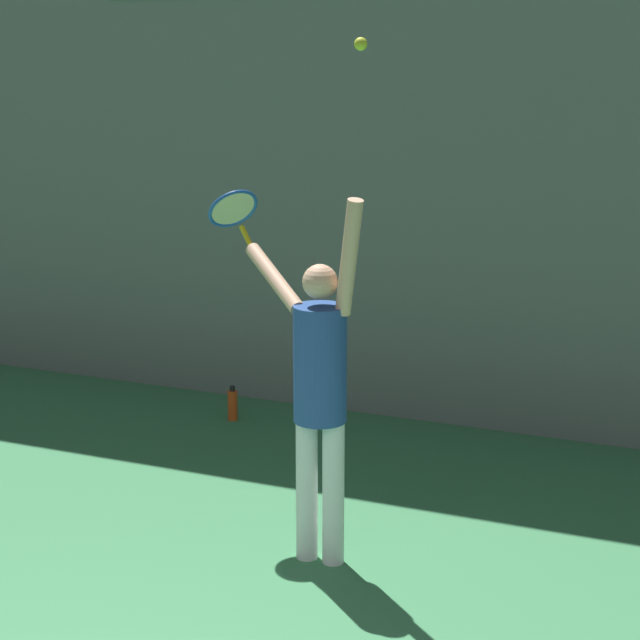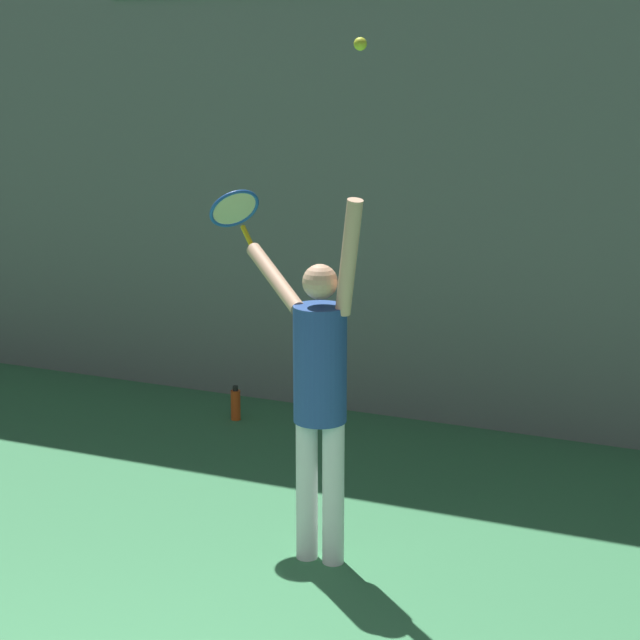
% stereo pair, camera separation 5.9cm
% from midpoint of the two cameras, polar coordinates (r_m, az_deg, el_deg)
% --- Properties ---
extents(back_wall, '(18.00, 0.10, 5.00)m').
position_cam_midpoint_polar(back_wall, '(9.07, 6.75, 10.12)').
color(back_wall, slate).
rests_on(back_wall, ground_plane).
extents(tennis_player, '(0.98, 0.60, 2.21)m').
position_cam_midpoint_polar(tennis_player, '(6.71, -0.30, -3.10)').
color(tennis_player, white).
rests_on(tennis_player, ground_plane).
extents(tennis_racket, '(0.42, 0.40, 0.37)m').
position_cam_midpoint_polar(tennis_racket, '(7.35, -4.49, 5.39)').
color(tennis_racket, yellow).
extents(tennis_ball, '(0.07, 0.07, 0.07)m').
position_cam_midpoint_polar(tennis_ball, '(6.17, 1.74, 13.43)').
color(tennis_ball, '#CCDB2D').
extents(water_bottle, '(0.08, 0.08, 0.29)m').
position_cam_midpoint_polar(water_bottle, '(9.54, -4.50, -4.17)').
color(water_bottle, '#D84C19').
rests_on(water_bottle, ground_plane).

